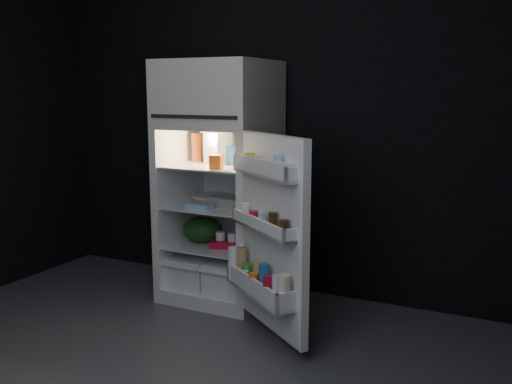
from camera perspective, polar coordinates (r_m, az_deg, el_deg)
The scene contains 17 objects.
floor at distance 3.35m, azimuth -10.43°, elevation -17.97°, with size 4.00×3.40×0.00m, color #4E4E53.
wall_back at distance 4.43m, azimuth 2.29°, elevation 7.33°, with size 4.00×0.00×2.70m, color black.
refrigerator at distance 4.27m, azimuth -3.52°, elevation 1.89°, with size 0.76×0.71×1.78m.
fridge_door at distance 3.49m, azimuth 1.30°, elevation -4.53°, with size 0.69×0.59×1.22m.
milk_jug at distance 4.25m, azimuth -3.83°, elevation 4.44°, with size 0.15×0.15×0.24m, color white.
mayo_jar at distance 4.22m, azimuth -2.21°, elevation 3.73°, with size 0.12×0.12×0.14m, color #1E5DA3.
jam_jar at distance 4.18m, azimuth -1.51°, elevation 3.61°, with size 0.10×0.10×0.13m, color #2F1F0D.
amber_bottle at distance 4.40m, azimuth -5.93°, elevation 4.47°, with size 0.08×0.08×0.22m, color #B84B1D.
small_carton at distance 3.97m, azimuth -4.01°, elevation 3.00°, with size 0.08×0.06×0.10m, color #D56119.
egg_carton at distance 4.16m, azimuth -2.89°, elevation -1.05°, with size 0.32×0.12×0.07m, color gray.
pie at distance 4.38m, azimuth -4.37°, elevation -0.70°, with size 0.30×0.30×0.04m, color tan.
flat_package at distance 4.12m, azimuth -5.63°, elevation -1.40°, with size 0.19×0.10×0.04m, color #82A8CA.
wrapped_pkg at distance 4.31m, azimuth -1.26°, elevation -0.76°, with size 0.11×0.09×0.05m, color beige.
produce_bag at distance 4.36m, azimuth -5.39°, elevation -3.73°, with size 0.31×0.26×0.20m, color #193815.
yogurt_tray at distance 4.22m, azimuth -2.85°, elevation -5.21°, with size 0.25×0.13×0.05m, color #A90E25.
small_can_red at distance 4.37m, azimuth -0.55°, elevation -4.38°, with size 0.06×0.06×0.09m, color #A90E25.
small_can_silver at distance 4.35m, azimuth 0.00°, elevation -4.46°, with size 0.08×0.08×0.09m, color silver.
Camera 1 is at (1.80, -2.34, 1.57)m, focal length 40.00 mm.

